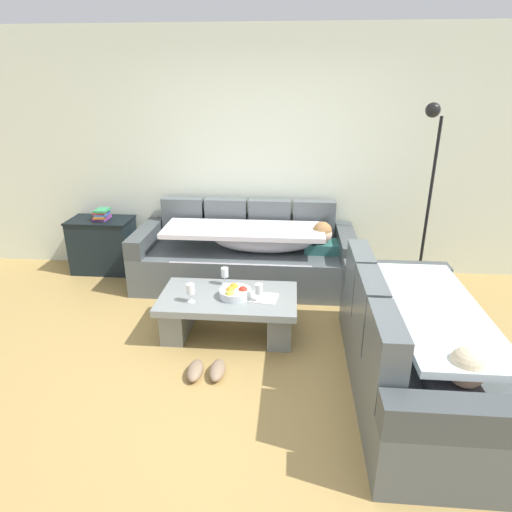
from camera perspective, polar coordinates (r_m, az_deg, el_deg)
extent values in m
plane|color=#A5854A|center=(3.62, -0.74, -14.45)|extent=(14.00, 14.00, 0.00)
cube|color=silver|center=(5.13, 1.53, 12.82)|extent=(9.00, 0.10, 2.70)
cube|color=#525A5D|center=(4.93, -1.47, -1.35)|extent=(2.38, 0.92, 0.42)
cube|color=#525A5D|center=(5.26, -9.33, 4.96)|extent=(0.48, 0.16, 0.46)
cube|color=#525A5D|center=(5.17, -3.86, 4.88)|extent=(0.48, 0.16, 0.46)
cube|color=#525A5D|center=(5.12, 1.77, 4.75)|extent=(0.48, 0.16, 0.46)
cube|color=#525A5D|center=(5.12, 7.45, 4.58)|extent=(0.48, 0.16, 0.46)
cube|color=#42484A|center=(5.05, -14.03, 2.33)|extent=(0.18, 0.92, 0.20)
cube|color=#42484A|center=(4.83, 11.62, 1.64)|extent=(0.18, 0.92, 0.20)
cube|color=#2D6660|center=(4.81, 8.40, 1.21)|extent=(0.36, 0.28, 0.11)
sphere|color=beige|center=(4.72, 8.53, 2.86)|extent=(0.21, 0.21, 0.21)
sphere|color=#9E7042|center=(4.71, 8.55, 3.21)|extent=(0.20, 0.20, 0.20)
ellipsoid|color=silver|center=(4.74, 0.98, 2.23)|extent=(1.10, 0.44, 0.28)
cube|color=silver|center=(4.71, -1.61, 3.37)|extent=(1.70, 0.60, 0.05)
cube|color=silver|center=(4.52, -2.07, -3.27)|extent=(1.44, 0.04, 0.38)
cube|color=#525A5D|center=(3.52, 20.05, -12.93)|extent=(0.92, 2.02, 0.42)
cube|color=#525A5D|center=(2.74, 16.25, -11.95)|extent=(0.16, 0.52, 0.46)
cube|color=#525A5D|center=(3.21, 14.47, -6.55)|extent=(0.16, 0.52, 0.46)
cube|color=#525A5D|center=(3.70, 13.17, -2.54)|extent=(0.16, 0.52, 0.46)
cube|color=#42484A|center=(2.64, 25.99, -18.40)|extent=(0.92, 0.18, 0.20)
cube|color=#42484A|center=(4.16, 17.55, -2.25)|extent=(0.92, 0.18, 0.20)
cube|color=#4C4C56|center=(2.87, 24.18, -15.73)|extent=(0.28, 0.36, 0.11)
sphere|color=tan|center=(2.80, 25.48, -13.03)|extent=(0.21, 0.21, 0.21)
sphere|color=#CCB793|center=(2.78, 25.58, -12.52)|extent=(0.20, 0.20, 0.20)
ellipsoid|color=silver|center=(3.33, 21.78, -8.18)|extent=(0.44, 1.10, 0.28)
cube|color=silver|center=(3.32, 22.21, -6.42)|extent=(0.60, 1.53, 0.05)
cube|color=silver|center=(3.65, 26.92, -12.36)|extent=(0.04, 1.30, 0.38)
cube|color=gray|center=(3.91, -3.59, -5.50)|extent=(1.20, 0.68, 0.06)
cube|color=gray|center=(4.09, -9.98, -7.55)|extent=(0.20, 0.54, 0.32)
cube|color=gray|center=(3.97, 3.13, -8.20)|extent=(0.20, 0.54, 0.32)
cylinder|color=silver|center=(3.85, -2.68, -4.84)|extent=(0.28, 0.28, 0.07)
sphere|color=orange|center=(3.85, -3.31, -4.49)|extent=(0.08, 0.08, 0.08)
sphere|color=gold|center=(3.78, -3.42, -5.01)|extent=(0.08, 0.08, 0.08)
sphere|color=red|center=(3.84, -1.70, -4.49)|extent=(0.08, 0.08, 0.08)
sphere|color=orange|center=(3.90, -2.87, -4.08)|extent=(0.08, 0.08, 0.08)
cylinder|color=silver|center=(3.82, -8.35, -5.84)|extent=(0.06, 0.06, 0.01)
cylinder|color=silver|center=(3.80, -8.38, -5.30)|extent=(0.01, 0.01, 0.07)
cylinder|color=silver|center=(3.77, -8.44, -4.21)|extent=(0.07, 0.07, 0.08)
cylinder|color=silver|center=(3.78, 0.37, -5.92)|extent=(0.06, 0.06, 0.01)
cylinder|color=silver|center=(3.76, 0.37, -5.38)|extent=(0.01, 0.01, 0.07)
cylinder|color=silver|center=(3.72, 0.37, -4.28)|extent=(0.07, 0.07, 0.08)
cylinder|color=silver|center=(4.10, -4.01, -3.64)|extent=(0.06, 0.06, 0.01)
cylinder|color=silver|center=(4.09, -4.03, -3.13)|extent=(0.01, 0.01, 0.07)
cylinder|color=silver|center=(4.05, -4.06, -2.10)|extent=(0.07, 0.07, 0.08)
cube|color=white|center=(3.84, 0.62, -5.41)|extent=(0.31, 0.25, 0.01)
cube|color=black|center=(5.56, -19.08, 1.24)|extent=(0.70, 0.42, 0.62)
cube|color=black|center=(5.46, -19.49, 4.39)|extent=(0.72, 0.44, 0.02)
cube|color=#72337F|center=(5.45, -19.26, 4.66)|extent=(0.16, 0.22, 0.03)
cube|color=#B76623|center=(5.43, -19.36, 4.89)|extent=(0.16, 0.23, 0.03)
cube|color=#2D569E|center=(5.42, -19.20, 5.15)|extent=(0.16, 0.21, 0.02)
cube|color=red|center=(5.43, -19.38, 5.40)|extent=(0.16, 0.21, 0.02)
cube|color=#338C59|center=(5.41, -19.24, 5.60)|extent=(0.14, 0.19, 0.03)
cylinder|color=black|center=(5.25, 20.03, -3.61)|extent=(0.28, 0.28, 0.02)
cylinder|color=black|center=(4.96, 21.35, 5.97)|extent=(0.03, 0.03, 1.80)
sphere|color=black|center=(4.69, 21.86, 17.08)|extent=(0.14, 0.14, 0.14)
ellipsoid|color=#8C7259|center=(3.56, -7.85, -14.42)|extent=(0.13, 0.27, 0.09)
ellipsoid|color=#8C7259|center=(3.55, -5.01, -14.45)|extent=(0.12, 0.27, 0.09)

